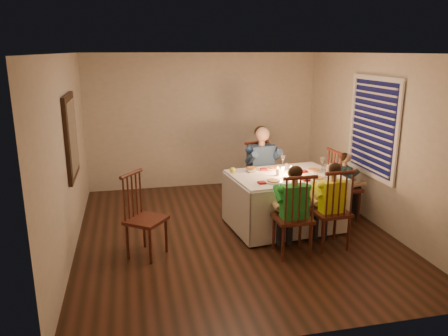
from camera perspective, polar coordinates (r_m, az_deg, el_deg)
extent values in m
plane|color=black|center=(6.59, 1.26, -8.48)|extent=(5.00, 5.00, 0.00)
cube|color=beige|center=(6.07, -19.79, 1.47)|extent=(0.02, 5.00, 2.60)
cube|color=beige|center=(7.06, 19.38, 3.34)|extent=(0.02, 5.00, 2.60)
cube|color=beige|center=(8.59, -2.68, 6.15)|extent=(4.50, 0.02, 2.60)
plane|color=white|center=(6.04, 1.40, 14.76)|extent=(5.00, 5.00, 0.00)
cube|color=silver|center=(6.60, 7.96, -1.02)|extent=(1.68, 1.29, 0.04)
cube|color=silver|center=(7.21, 5.81, -2.88)|extent=(1.60, 0.20, 0.78)
cube|color=silver|center=(6.25, 10.19, -5.91)|extent=(1.60, 0.20, 0.78)
cube|color=silver|center=(7.10, 13.58, -3.52)|extent=(0.15, 1.15, 0.78)
cube|color=silver|center=(6.42, 1.47, -5.10)|extent=(0.15, 1.15, 0.78)
cylinder|color=silver|center=(6.86, 6.59, -0.09)|extent=(0.29, 0.29, 0.02)
cylinder|color=silver|center=(6.18, 6.48, -1.79)|extent=(0.29, 0.29, 0.02)
cylinder|color=silver|center=(6.43, 12.04, -1.38)|extent=(0.29, 0.29, 0.02)
cylinder|color=silver|center=(6.85, 11.67, -0.34)|extent=(0.29, 0.29, 0.02)
cylinder|color=white|center=(6.53, 7.04, -0.53)|extent=(0.06, 0.06, 0.10)
cylinder|color=white|center=(6.63, 8.73, -0.36)|extent=(0.06, 0.06, 0.10)
sphere|color=yellow|center=(6.60, 1.14, -0.28)|extent=(0.09, 0.09, 0.09)
sphere|color=#FF5015|center=(6.72, 9.30, -0.24)|extent=(0.08, 0.08, 0.08)
imported|color=silver|center=(6.70, 3.64, -0.27)|extent=(0.20, 0.20, 0.05)
cube|color=black|center=(6.31, -19.37, 3.88)|extent=(0.05, 0.95, 1.15)
cube|color=white|center=(6.31, -19.12, 3.90)|extent=(0.01, 0.78, 0.98)
cube|color=#0E0F38|center=(7.10, 18.97, 5.08)|extent=(0.01, 1.20, 1.40)
cube|color=white|center=(7.09, 18.86, 5.08)|extent=(0.03, 1.34, 1.54)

